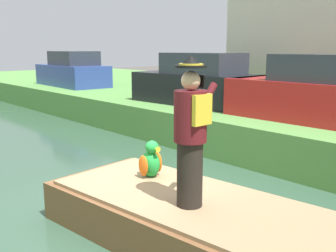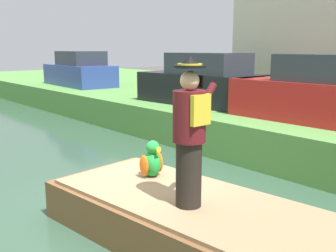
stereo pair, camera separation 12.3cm
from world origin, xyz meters
The scene contains 8 objects.
ground_plane centered at (0.00, 0.00, 0.00)m, with size 80.00×80.00×0.00m, color #4C4742.
canal_water centered at (0.00, 0.00, 0.05)m, with size 6.24×48.00×0.10m, color #33513D.
boat centered at (0.00, -1.35, 0.40)m, with size 2.26×4.37×0.61m.
person_pirate centered at (-0.18, -1.52, 1.64)m, with size 0.61×0.42×1.85m.
parrot_plush centered at (0.16, -0.34, 0.95)m, with size 0.36×0.35×0.57m.
parked_car_red centered at (4.95, -0.52, 1.64)m, with size 1.78×4.03×1.50m.
parked_car_dark centered at (4.95, 3.22, 1.64)m, with size 1.99×4.12×1.50m.
parked_car_blue centered at (4.95, 10.84, 1.64)m, with size 1.88×4.07×1.50m.
Camera 2 is at (-3.37, -4.82, 2.64)m, focal length 41.69 mm.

